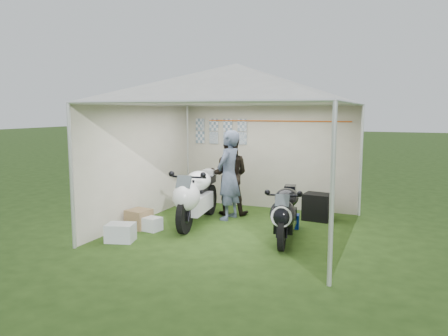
{
  "coord_description": "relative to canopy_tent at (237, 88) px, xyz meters",
  "views": [
    {
      "loc": [
        2.75,
        -7.34,
        2.18
      ],
      "look_at": [
        -0.38,
        0.35,
        1.08
      ],
      "focal_mm": 35.0,
      "sensor_mm": 36.0,
      "label": 1
    }
  ],
  "objects": [
    {
      "name": "crate_2",
      "position": [
        -1.41,
        -0.68,
        -2.45
      ],
      "size": [
        0.38,
        0.33,
        0.24
      ],
      "primitive_type": "cube",
      "rotation": [
        0.0,
        0.0,
        -0.18
      ],
      "color": "silver",
      "rests_on": "ground"
    },
    {
      "name": "canopy_tent",
      "position": [
        0.0,
        0.0,
        0.0
      ],
      "size": [
        5.66,
        5.66,
        3.0
      ],
      "color": "silver",
      "rests_on": "ground"
    },
    {
      "name": "motorcycle_white",
      "position": [
        -0.82,
        -0.02,
        -1.99
      ],
      "size": [
        0.64,
        2.14,
        1.05
      ],
      "rotation": [
        0.0,
        0.0,
        0.13
      ],
      "color": "black",
      "rests_on": "ground"
    },
    {
      "name": "crate_1",
      "position": [
        -1.71,
        -0.62,
        -2.4
      ],
      "size": [
        0.45,
        0.45,
        0.35
      ],
      "primitive_type": "cube",
      "rotation": [
        0.0,
        0.0,
        -0.17
      ],
      "color": "olive",
      "rests_on": "ground"
    },
    {
      "name": "person_blue_jacket",
      "position": [
        -0.41,
        0.64,
        -1.68
      ],
      "size": [
        0.5,
        0.7,
        1.79
      ],
      "primitive_type": "imported",
      "rotation": [
        0.0,
        0.0,
        -1.69
      ],
      "color": "#4E5A73",
      "rests_on": "ground"
    },
    {
      "name": "person_dark_jacket",
      "position": [
        -0.55,
        1.04,
        -1.74
      ],
      "size": [
        0.92,
        0.78,
        1.68
      ],
      "primitive_type": "imported",
      "rotation": [
        0.0,
        0.0,
        3.34
      ],
      "color": "black",
      "rests_on": "ground"
    },
    {
      "name": "paddock_stand",
      "position": [
        0.89,
        0.44,
        -2.45
      ],
      "size": [
        0.37,
        0.26,
        0.26
      ],
      "primitive_type": "cube",
      "rotation": [
        0.0,
        0.0,
        0.15
      ],
      "color": "#0D2CB7",
      "rests_on": "ground"
    },
    {
      "name": "crate_0",
      "position": [
        -1.53,
        -1.45,
        -2.42
      ],
      "size": [
        0.53,
        0.46,
        0.3
      ],
      "primitive_type": "cube",
      "rotation": [
        0.0,
        0.0,
        0.26
      ],
      "color": "silver",
      "rests_on": "ground"
    },
    {
      "name": "ground",
      "position": [
        0.0,
        -0.03,
        -2.58
      ],
      "size": [
        80.0,
        80.0,
        0.0
      ],
      "primitive_type": "plane",
      "color": "#223B12",
      "rests_on": "ground"
    },
    {
      "name": "motorcycle_black",
      "position": [
        1.02,
        -0.38,
        -2.07
      ],
      "size": [
        0.57,
        1.82,
        0.9
      ],
      "rotation": [
        0.0,
        0.0,
        0.15
      ],
      "color": "black",
      "rests_on": "ground"
    },
    {
      "name": "equipment_box",
      "position": [
        1.27,
        1.24,
        -2.31
      ],
      "size": [
        0.58,
        0.49,
        0.53
      ],
      "primitive_type": "cube",
      "rotation": [
        0.0,
        0.0,
        -0.12
      ],
      "color": "black",
      "rests_on": "ground"
    }
  ]
}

